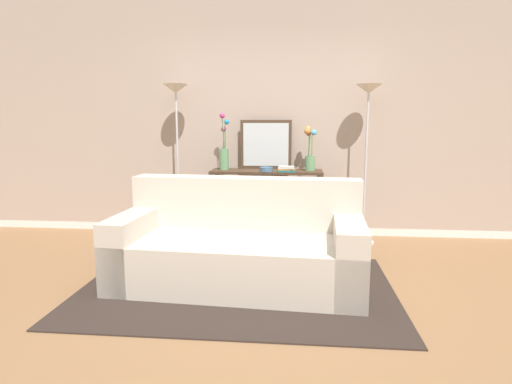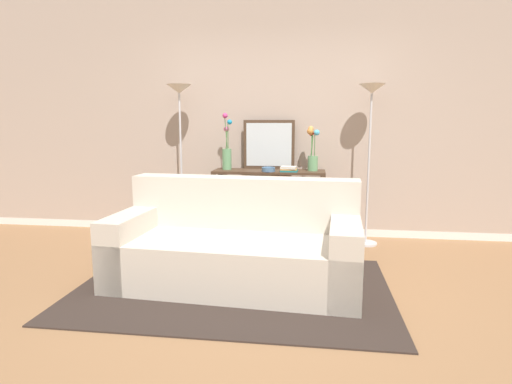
{
  "view_description": "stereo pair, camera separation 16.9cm",
  "coord_description": "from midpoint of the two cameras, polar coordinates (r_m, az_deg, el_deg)",
  "views": [
    {
      "loc": [
        0.23,
        -3.09,
        1.37
      ],
      "look_at": [
        -0.16,
        1.05,
        0.68
      ],
      "focal_mm": 29.66,
      "sensor_mm": 36.0,
      "label": 1
    },
    {
      "loc": [
        0.4,
        -3.07,
        1.37
      ],
      "look_at": [
        -0.16,
        1.05,
        0.68
      ],
      "focal_mm": 29.66,
      "sensor_mm": 36.0,
      "label": 2
    }
  ],
  "objects": [
    {
      "name": "floor_lamp_right",
      "position": [
        4.84,
        16.19,
        9.35
      ],
      "size": [
        0.28,
        0.28,
        1.78
      ],
      "color": "silver",
      "rests_on": "ground"
    },
    {
      "name": "console_table",
      "position": [
        4.94,
        2.74,
        0.02
      ],
      "size": [
        1.29,
        0.4,
        0.82
      ],
      "color": "#473323",
      "rests_on": "ground"
    },
    {
      "name": "couch",
      "position": [
        3.67,
        -1.28,
        -7.48
      ],
      "size": [
        2.12,
        1.09,
        0.88
      ],
      "color": "beige",
      "rests_on": "ground"
    },
    {
      "name": "fruit_bowl",
      "position": [
        4.78,
        2.7,
        3.08
      ],
      "size": [
        0.15,
        0.15,
        0.05
      ],
      "color": "#4C7093",
      "rests_on": "console_table"
    },
    {
      "name": "vase_short_flowers",
      "position": [
        4.9,
        8.63,
        5.29
      ],
      "size": [
        0.14,
        0.12,
        0.51
      ],
      "color": "#669E6B",
      "rests_on": "console_table"
    },
    {
      "name": "area_rug",
      "position": [
        3.62,
        -1.74,
        -12.81
      ],
      "size": [
        2.57,
        1.72,
        0.01
      ],
      "color": "#332823",
      "rests_on": "ground"
    },
    {
      "name": "wall_mirror",
      "position": [
        5.05,
        2.72,
        6.4
      ],
      "size": [
        0.61,
        0.02,
        0.58
      ],
      "color": "#473323",
      "rests_on": "console_table"
    },
    {
      "name": "book_stack",
      "position": [
        4.77,
        5.46,
        3.08
      ],
      "size": [
        0.2,
        0.15,
        0.06
      ],
      "color": "#1E7075",
      "rests_on": "console_table"
    },
    {
      "name": "floor_lamp_left",
      "position": [
        5.01,
        -9.27,
        9.74
      ],
      "size": [
        0.28,
        0.28,
        1.8
      ],
      "color": "silver",
      "rests_on": "ground"
    },
    {
      "name": "ground_plane",
      "position": [
        3.39,
        1.73,
        -14.7
      ],
      "size": [
        16.0,
        16.0,
        0.02
      ],
      "primitive_type": "cube",
      "color": "#936B47"
    },
    {
      "name": "vase_tall_flowers",
      "position": [
        4.98,
        -2.97,
        5.41
      ],
      "size": [
        0.12,
        0.13,
        0.66
      ],
      "color": "#669E6B",
      "rests_on": "console_table"
    },
    {
      "name": "back_wall",
      "position": [
        5.2,
        4.29,
        10.82
      ],
      "size": [
        12.0,
        0.15,
        3.01
      ],
      "color": "white",
      "rests_on": "ground"
    },
    {
      "name": "book_row_under_console",
      "position": [
        5.09,
        -1.53,
        -5.61
      ],
      "size": [
        0.29,
        0.18,
        0.13
      ],
      "color": "#B77F33",
      "rests_on": "ground"
    }
  ]
}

